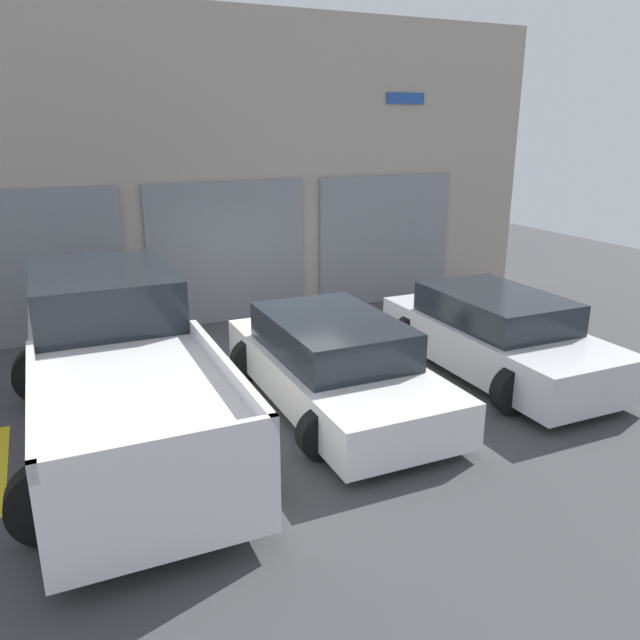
{
  "coord_description": "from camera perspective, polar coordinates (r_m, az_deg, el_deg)",
  "views": [
    {
      "loc": [
        -3.54,
        -8.9,
        3.79
      ],
      "look_at": [
        0.0,
        -1.03,
        1.1
      ],
      "focal_mm": 35.0,
      "sensor_mm": 36.0,
      "label": 1
    }
  ],
  "objects": [
    {
      "name": "parking_stripe_far_left",
      "position": [
        8.32,
        -27.06,
        -11.82
      ],
      "size": [
        0.12,
        2.2,
        0.01
      ],
      "primitive_type": "cube",
      "color": "gold",
      "rests_on": "ground"
    },
    {
      "name": "parking_stripe_right",
      "position": [
        11.4,
        21.2,
        -3.32
      ],
      "size": [
        0.12,
        2.2,
        0.01
      ],
      "primitive_type": "cube",
      "color": "gold",
      "rests_on": "ground"
    },
    {
      "name": "parking_stripe_centre",
      "position": [
        9.66,
        9.03,
        -5.99
      ],
      "size": [
        0.12,
        2.2,
        0.01
      ],
      "primitive_type": "cube",
      "color": "gold",
      "rests_on": "ground"
    },
    {
      "name": "sedan_white",
      "position": [
        8.81,
        1.25,
        -4.01
      ],
      "size": [
        2.22,
        4.35,
        1.25
      ],
      "color": "white",
      "rests_on": "ground"
    },
    {
      "name": "shophouse_building",
      "position": [
        12.72,
        -8.25,
        13.09
      ],
      "size": [
        13.7,
        0.68,
        5.91
      ],
      "color": "#9E9389",
      "rests_on": "ground"
    },
    {
      "name": "parking_stripe_left",
      "position": [
        8.55,
        -7.48,
        -9.13
      ],
      "size": [
        0.12,
        2.2,
        0.01
      ],
      "primitive_type": "cube",
      "color": "gold",
      "rests_on": "ground"
    },
    {
      "name": "pickup_truck",
      "position": [
        8.24,
        -17.93,
        -4.11
      ],
      "size": [
        2.62,
        5.57,
        1.91
      ],
      "color": "white",
      "rests_on": "ground"
    },
    {
      "name": "sedan_side",
      "position": [
        10.28,
        15.82,
        -1.36
      ],
      "size": [
        2.2,
        4.21,
        1.29
      ],
      "color": "silver",
      "rests_on": "ground"
    },
    {
      "name": "ground_plane",
      "position": [
        10.3,
        -2.36,
        -4.29
      ],
      "size": [
        28.0,
        28.0,
        0.0
      ],
      "primitive_type": "plane",
      "color": "#3D3D3F"
    }
  ]
}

